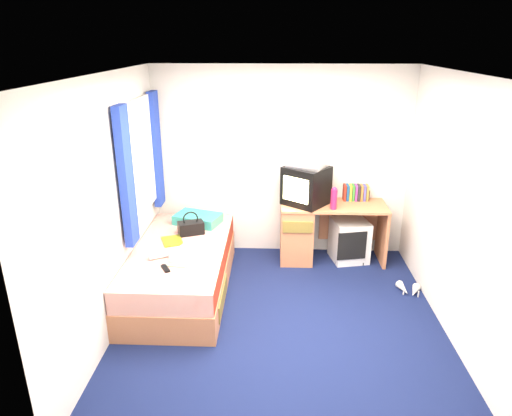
{
  "coord_description": "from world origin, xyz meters",
  "views": [
    {
      "loc": [
        -0.08,
        -3.91,
        2.67
      ],
      "look_at": [
        -0.28,
        0.7,
        0.96
      ],
      "focal_mm": 32.0,
      "sensor_mm": 36.0,
      "label": 1
    }
  ],
  "objects_px": {
    "desk": "(310,229)",
    "storage_cube": "(349,240)",
    "aerosol_can": "(327,196)",
    "pink_water_bottle": "(334,199)",
    "towel": "(190,256)",
    "white_heels": "(409,290)",
    "pillow": "(198,219)",
    "water_bottle": "(159,255)",
    "bed": "(182,269)",
    "crt_tv": "(306,186)",
    "vcr": "(307,163)",
    "handbag": "(191,227)",
    "remote_control": "(165,268)",
    "magazine": "(172,241)",
    "picture_frame": "(368,195)",
    "colour_swatch_fan": "(175,265)"
  },
  "relations": [
    {
      "from": "pink_water_bottle",
      "to": "water_bottle",
      "type": "xyz_separation_m",
      "value": [
        -1.9,
        -0.98,
        -0.3
      ]
    },
    {
      "from": "crt_tv",
      "to": "vcr",
      "type": "xyz_separation_m",
      "value": [
        0.0,
        0.0,
        0.28
      ]
    },
    {
      "from": "vcr",
      "to": "magazine",
      "type": "height_order",
      "value": "vcr"
    },
    {
      "from": "storage_cube",
      "to": "aerosol_can",
      "type": "relative_size",
      "value": 2.98
    },
    {
      "from": "handbag",
      "to": "magazine",
      "type": "distance_m",
      "value": 0.3
    },
    {
      "from": "bed",
      "to": "picture_frame",
      "type": "relative_size",
      "value": 14.29
    },
    {
      "from": "pillow",
      "to": "water_bottle",
      "type": "xyz_separation_m",
      "value": [
        -0.25,
        -0.97,
        -0.02
      ]
    },
    {
      "from": "water_bottle",
      "to": "pink_water_bottle",
      "type": "bearing_deg",
      "value": 27.28
    },
    {
      "from": "remote_control",
      "to": "colour_swatch_fan",
      "type": "bearing_deg",
      "value": 11.1
    },
    {
      "from": "vcr",
      "to": "white_heels",
      "type": "distance_m",
      "value": 1.86
    },
    {
      "from": "water_bottle",
      "to": "white_heels",
      "type": "xyz_separation_m",
      "value": [
        2.7,
        0.32,
        -0.54
      ]
    },
    {
      "from": "remote_control",
      "to": "desk",
      "type": "bearing_deg",
      "value": 11.56
    },
    {
      "from": "white_heels",
      "to": "pillow",
      "type": "bearing_deg",
      "value": 165.3
    },
    {
      "from": "crt_tv",
      "to": "magazine",
      "type": "distance_m",
      "value": 1.75
    },
    {
      "from": "bed",
      "to": "picture_frame",
      "type": "height_order",
      "value": "picture_frame"
    },
    {
      "from": "desk",
      "to": "magazine",
      "type": "height_order",
      "value": "desk"
    },
    {
      "from": "magazine",
      "to": "remote_control",
      "type": "xyz_separation_m",
      "value": [
        0.07,
        -0.65,
        0.0
      ]
    },
    {
      "from": "crt_tv",
      "to": "bed",
      "type": "bearing_deg",
      "value": -111.0
    },
    {
      "from": "aerosol_can",
      "to": "remote_control",
      "type": "distance_m",
      "value": 2.27
    },
    {
      "from": "storage_cube",
      "to": "pillow",
      "type": "bearing_deg",
      "value": 173.82
    },
    {
      "from": "magazine",
      "to": "white_heels",
      "type": "xyz_separation_m",
      "value": [
        2.65,
        -0.09,
        -0.51
      ]
    },
    {
      "from": "bed",
      "to": "aerosol_can",
      "type": "relative_size",
      "value": 11.2
    },
    {
      "from": "aerosol_can",
      "to": "handbag",
      "type": "bearing_deg",
      "value": -160.67
    },
    {
      "from": "white_heels",
      "to": "towel",
      "type": "bearing_deg",
      "value": -171.18
    },
    {
      "from": "vcr",
      "to": "handbag",
      "type": "distance_m",
      "value": 1.58
    },
    {
      "from": "pillow",
      "to": "remote_control",
      "type": "xyz_separation_m",
      "value": [
        -0.13,
        -1.2,
        -0.05
      ]
    },
    {
      "from": "pink_water_bottle",
      "to": "white_heels",
      "type": "xyz_separation_m",
      "value": [
        0.81,
        -0.66,
        -0.83
      ]
    },
    {
      "from": "vcr",
      "to": "towel",
      "type": "height_order",
      "value": "vcr"
    },
    {
      "from": "water_bottle",
      "to": "bed",
      "type": "bearing_deg",
      "value": 59.72
    },
    {
      "from": "bed",
      "to": "white_heels",
      "type": "xyz_separation_m",
      "value": [
        2.54,
        0.04,
        -0.23
      ]
    },
    {
      "from": "desk",
      "to": "pink_water_bottle",
      "type": "bearing_deg",
      "value": -34.79
    },
    {
      "from": "picture_frame",
      "to": "magazine",
      "type": "bearing_deg",
      "value": -161.56
    },
    {
      "from": "white_heels",
      "to": "water_bottle",
      "type": "bearing_deg",
      "value": -173.2
    },
    {
      "from": "storage_cube",
      "to": "aerosol_can",
      "type": "bearing_deg",
      "value": 156.44
    },
    {
      "from": "desk",
      "to": "pink_water_bottle",
      "type": "relative_size",
      "value": 5.32
    },
    {
      "from": "storage_cube",
      "to": "pink_water_bottle",
      "type": "height_order",
      "value": "pink_water_bottle"
    },
    {
      "from": "towel",
      "to": "water_bottle",
      "type": "bearing_deg",
      "value": 172.49
    },
    {
      "from": "white_heels",
      "to": "colour_swatch_fan",
      "type": "bearing_deg",
      "value": -169.0
    },
    {
      "from": "towel",
      "to": "white_heels",
      "type": "height_order",
      "value": "towel"
    },
    {
      "from": "pink_water_bottle",
      "to": "towel",
      "type": "bearing_deg",
      "value": -146.73
    },
    {
      "from": "pillow",
      "to": "white_heels",
      "type": "relative_size",
      "value": 1.91
    },
    {
      "from": "desk",
      "to": "storage_cube",
      "type": "height_order",
      "value": "desk"
    },
    {
      "from": "magazine",
      "to": "pink_water_bottle",
      "type": "bearing_deg",
      "value": 16.92
    },
    {
      "from": "handbag",
      "to": "white_heels",
      "type": "height_order",
      "value": "handbag"
    },
    {
      "from": "aerosol_can",
      "to": "picture_frame",
      "type": "bearing_deg",
      "value": 12.23
    },
    {
      "from": "crt_tv",
      "to": "vcr",
      "type": "height_order",
      "value": "vcr"
    },
    {
      "from": "handbag",
      "to": "water_bottle",
      "type": "bearing_deg",
      "value": -130.49
    },
    {
      "from": "storage_cube",
      "to": "vcr",
      "type": "distance_m",
      "value": 1.15
    },
    {
      "from": "desk",
      "to": "picture_frame",
      "type": "xyz_separation_m",
      "value": [
        0.72,
        0.18,
        0.41
      ]
    },
    {
      "from": "white_heels",
      "to": "storage_cube",
      "type": "bearing_deg",
      "value": 123.89
    }
  ]
}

